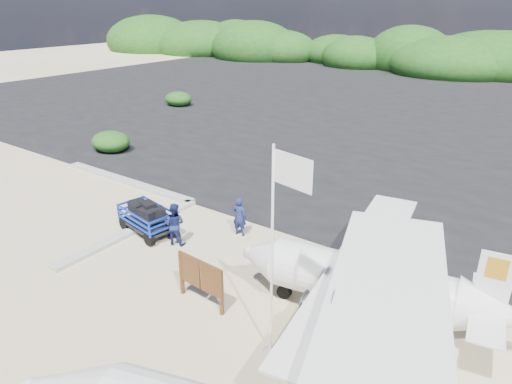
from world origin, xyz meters
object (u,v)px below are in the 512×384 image
at_px(signboard, 202,303).
at_px(crew_b, 175,224).
at_px(flagpole, 270,352).
at_px(aircraft_small, 365,93).
at_px(baggage_cart, 148,233).
at_px(crew_a, 239,217).

height_order(signboard, crew_b, crew_b).
bearing_deg(crew_b, signboard, 125.91).
bearing_deg(flagpole, aircraft_small, 109.37).
distance_m(crew_b, aircraft_small, 33.89).
height_order(baggage_cart, signboard, signboard).
xyz_separation_m(baggage_cart, aircraft_small, (-4.92, 33.27, 0.00)).
relative_size(baggage_cart, crew_a, 1.61).
bearing_deg(crew_a, aircraft_small, -86.77).
bearing_deg(crew_b, crew_a, -148.06).
xyz_separation_m(baggage_cart, crew_b, (1.53, 0.01, 0.84)).
bearing_deg(crew_a, crew_b, 40.93).
xyz_separation_m(crew_b, aircraft_small, (-6.45, 33.26, -0.84)).
bearing_deg(aircraft_small, crew_a, 95.91).
bearing_deg(signboard, flagpole, -6.85).
relative_size(flagpole, crew_a, 3.58).
bearing_deg(flagpole, crew_a, 134.41).
bearing_deg(signboard, crew_b, 149.39).
xyz_separation_m(baggage_cart, signboard, (4.86, -2.23, 0.00)).
relative_size(flagpole, aircraft_small, 0.71).
bearing_deg(baggage_cart, signboard, -14.57).
bearing_deg(flagpole, crew_b, 156.05).
height_order(signboard, crew_a, crew_a).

